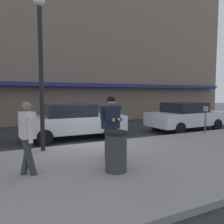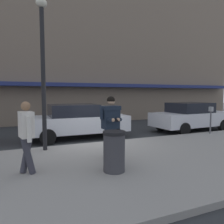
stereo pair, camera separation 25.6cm
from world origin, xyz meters
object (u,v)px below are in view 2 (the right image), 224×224
Objects in this scene: parked_sedan_mid at (77,121)px; parking_meter at (211,116)px; street_lamp_post at (43,59)px; man_texting_on_phone at (111,121)px; parked_sedan_far at (191,116)px; pedestrian_in_light_coat at (27,133)px; trash_bin at (114,151)px.

parked_sedan_mid is 6.25m from parking_meter.
man_texting_on_phone is at bearing -47.58° from street_lamp_post.
man_texting_on_phone is 3.07m from street_lamp_post.
parked_sedan_far is 2.55× the size of man_texting_on_phone.
pedestrian_in_light_coat is at bearing -172.57° from man_texting_on_phone.
pedestrian_in_light_coat is at bearing -117.93° from parked_sedan_mid.
pedestrian_in_light_coat is at bearing -165.32° from parking_meter.
parked_sedan_mid is 4.89m from trash_bin.
trash_bin is (-6.19, -2.81, -0.34)m from parking_meter.
parked_sedan_far reaches higher than trash_bin.
man_texting_on_phone is 1.42× the size of parking_meter.
parking_meter is 1.30× the size of trash_bin.
parking_meter is (-0.28, -1.54, 0.18)m from parked_sedan_far.
parked_sedan_far is at bearing 11.52° from street_lamp_post.
parking_meter is at bearing -19.42° from parked_sedan_mid.
parking_meter reaches higher than trash_bin.
parked_sedan_mid is 4.77m from pedestrian_in_light_coat.
parked_sedan_far is 4.69× the size of trash_bin.
parked_sedan_far is 7.79m from trash_bin.
man_texting_on_phone reaches higher than trash_bin.
man_texting_on_phone is (-6.15, -3.37, 0.46)m from parked_sedan_far.
man_texting_on_phone is at bearing -162.65° from parking_meter.
trash_bin is (-6.47, -4.34, -0.16)m from parked_sedan_far.
man_texting_on_phone is 1.84× the size of trash_bin.
pedestrian_in_light_coat reaches higher than parked_sedan_far.
trash_bin is at bearing -64.55° from street_lamp_post.
pedestrian_in_light_coat reaches higher than parked_sedan_mid.
man_texting_on_phone is at bearing -89.70° from parked_sedan_mid.
parking_meter is (5.87, 1.83, -0.28)m from man_texting_on_phone.
man_texting_on_phone reaches higher than pedestrian_in_light_coat.
parked_sedan_mid is at bearing 174.98° from parked_sedan_far.
parked_sedan_far is at bearing -5.02° from parked_sedan_mid.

